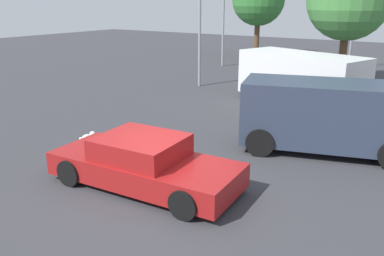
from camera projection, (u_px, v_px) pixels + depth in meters
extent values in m
plane|color=#38383D|center=(156.00, 187.00, 9.35)|extent=(80.00, 80.00, 0.00)
cube|color=maroon|center=(145.00, 169.00, 9.31)|extent=(4.63, 2.09, 0.55)
cube|color=maroon|center=(141.00, 147.00, 9.20)|extent=(2.00, 1.77, 0.50)
cube|color=slate|center=(174.00, 154.00, 8.78)|extent=(0.16, 1.52, 0.42)
cube|color=slate|center=(111.00, 141.00, 9.62)|extent=(0.16, 1.52, 0.42)
cylinder|color=black|center=(221.00, 174.00, 9.32)|extent=(0.65, 0.26, 0.64)
cylinder|color=black|center=(184.00, 204.00, 7.92)|extent=(0.65, 0.26, 0.64)
cylinder|color=black|center=(117.00, 150.00, 10.78)|extent=(0.65, 0.26, 0.64)
cylinder|color=black|center=(70.00, 173.00, 9.38)|extent=(0.65, 0.26, 0.64)
ellipsoid|color=white|center=(87.00, 138.00, 11.88)|extent=(0.26, 0.36, 0.23)
sphere|color=white|center=(92.00, 134.00, 12.03)|extent=(0.19, 0.19, 0.19)
sphere|color=white|center=(94.00, 134.00, 12.08)|extent=(0.08, 0.08, 0.08)
cylinder|color=white|center=(89.00, 143.00, 12.05)|extent=(0.06, 0.06, 0.17)
cylinder|color=white|center=(92.00, 144.00, 11.98)|extent=(0.06, 0.06, 0.17)
cylinder|color=white|center=(83.00, 145.00, 11.89)|extent=(0.06, 0.06, 0.17)
cylinder|color=white|center=(86.00, 145.00, 11.82)|extent=(0.06, 0.06, 0.17)
sphere|color=white|center=(81.00, 139.00, 11.71)|extent=(0.10, 0.10, 0.10)
cube|color=white|center=(301.00, 76.00, 16.69)|extent=(5.66, 3.64, 1.89)
cube|color=slate|center=(255.00, 60.00, 18.51)|extent=(0.61, 1.68, 0.76)
cylinder|color=black|center=(248.00, 90.00, 17.87)|extent=(0.80, 0.48, 0.76)
cylinder|color=black|center=(277.00, 84.00, 19.03)|extent=(0.80, 0.48, 0.76)
cylinder|color=black|center=(327.00, 108.00, 14.82)|extent=(0.80, 0.48, 0.76)
cylinder|color=black|center=(356.00, 100.00, 15.97)|extent=(0.80, 0.48, 0.76)
cube|color=#2D384C|center=(326.00, 114.00, 11.29)|extent=(4.97, 3.14, 1.78)
cube|color=slate|center=(247.00, 95.00, 11.78)|extent=(0.51, 1.54, 0.71)
cylinder|color=black|center=(260.00, 142.00, 11.16)|extent=(0.84, 0.47, 0.80)
cylinder|color=black|center=(267.00, 124.00, 12.78)|extent=(0.84, 0.47, 0.80)
cylinder|color=black|center=(383.00, 134.00, 11.86)|extent=(0.84, 0.47, 0.80)
cylinder|color=gray|center=(200.00, 14.00, 19.47)|extent=(0.14, 0.14, 7.14)
cylinder|color=gray|center=(223.00, 27.00, 26.14)|extent=(0.14, 0.14, 5.04)
cylinder|color=gray|center=(353.00, 28.00, 24.59)|extent=(0.14, 0.14, 5.17)
cylinder|color=brown|center=(257.00, 38.00, 31.18)|extent=(0.40, 0.40, 2.82)
cylinder|color=brown|center=(342.00, 59.00, 20.23)|extent=(0.39, 0.39, 2.77)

